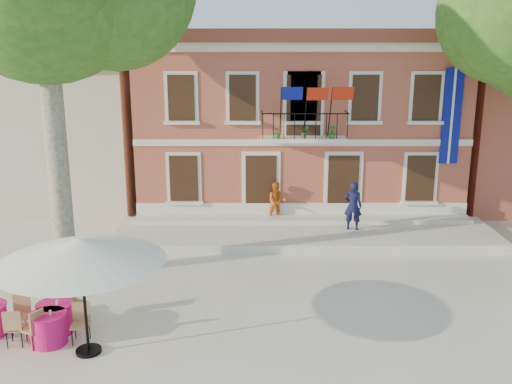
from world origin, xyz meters
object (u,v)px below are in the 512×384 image
object	(u,v)px
patio_umbrella	(80,251)
pedestrian_navy	(353,206)
cafe_table_1	(55,317)
pedestrian_orange	(277,201)
cafe_table_0	(48,327)

from	to	relation	value
patio_umbrella	pedestrian_navy	bearing A→B (deg)	47.60
cafe_table_1	pedestrian_orange	bearing A→B (deg)	55.44
pedestrian_orange	cafe_table_1	world-z (taller)	pedestrian_orange
pedestrian_navy	cafe_table_1	distance (m)	11.21
cafe_table_1	pedestrian_navy	bearing A→B (deg)	40.24
patio_umbrella	cafe_table_1	xyz separation A→B (m)	(-1.07, 0.95, -2.09)
patio_umbrella	pedestrian_orange	bearing A→B (deg)	63.23
patio_umbrella	pedestrian_orange	xyz separation A→B (m)	(4.72, 9.35, -1.45)
pedestrian_orange	patio_umbrella	bearing A→B (deg)	-119.34
patio_umbrella	pedestrian_navy	world-z (taller)	patio_umbrella
pedestrian_orange	cafe_table_1	distance (m)	10.22
patio_umbrella	pedestrian_navy	xyz separation A→B (m)	(7.47, 8.18, -1.31)
pedestrian_orange	pedestrian_navy	bearing A→B (deg)	-25.73
patio_umbrella	cafe_table_0	distance (m)	2.37
pedestrian_navy	patio_umbrella	bearing A→B (deg)	61.72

